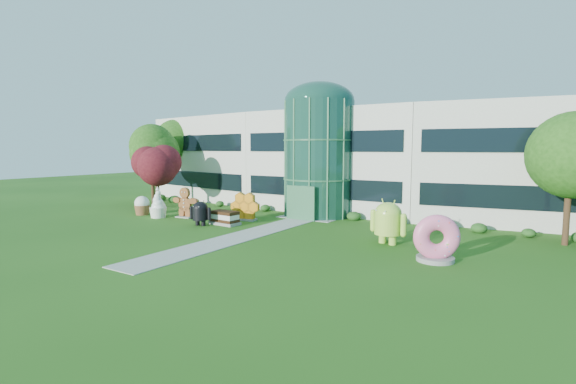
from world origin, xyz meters
The scene contains 14 objects.
ground centered at (0.00, 0.00, 0.00)m, with size 140.00×140.00×0.00m, color #215114.
building centered at (0.00, 18.00, 4.65)m, with size 46.00×15.00×9.30m, color beige, non-canonical shape.
atrium centered at (0.00, 12.00, 4.90)m, with size 6.00×6.00×9.80m, color #194738.
walkway centered at (0.00, 2.00, 0.02)m, with size 2.40×20.00×0.04m, color #9E9E93.
tree_red centered at (-15.50, 7.50, 3.00)m, with size 4.00×4.00×6.00m, color #3F0C14, non-canonical shape.
trees_backdrop centered at (0.00, 13.00, 4.20)m, with size 52.00×8.00×8.40m, color #1E4912, non-canonical shape.
android_green centered at (8.84, 4.54, 1.51)m, with size 2.66×1.77×3.02m, color #ADDA46, non-canonical shape.
android_black centered at (-5.15, 2.79, 1.07)m, with size 1.89×1.27×2.15m, color black, non-canonical shape.
donut centered at (12.26, 2.06, 1.24)m, with size 2.39×1.15×2.49m, color #FB5F8A, non-canonical shape.
gingerbread centered at (-8.88, 4.81, 1.29)m, with size 2.79×1.07×2.58m, color brown, non-canonical shape.
ice_cream_sandwich centered at (-3.87, 4.08, 0.53)m, with size 2.39×1.20×1.06m, color black, non-canonical shape.
honeycomb centered at (-3.70, 6.39, 1.03)m, with size 2.62×0.94×2.06m, color orange, non-canonical shape.
froyo centered at (-10.76, 3.53, 1.30)m, with size 1.52×1.52×2.60m, color white, non-canonical shape.
cupcake centered at (-13.16, 3.80, 0.83)m, with size 1.39×1.39×1.66m, color white, non-canonical shape.
Camera 1 is at (17.21, -19.85, 5.83)m, focal length 26.00 mm.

